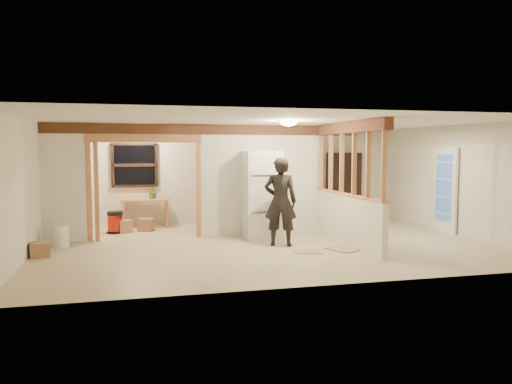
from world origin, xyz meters
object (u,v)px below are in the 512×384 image
object	(u,v)px
refrigerator	(262,195)
shop_vac	(115,222)
bookshelf	(344,186)
work_table	(145,213)
woman	(280,201)

from	to	relation	value
refrigerator	shop_vac	xyz separation A→B (m)	(-3.17, 1.41, -0.69)
refrigerator	bookshelf	world-z (taller)	refrigerator
refrigerator	work_table	size ratio (longest dim) A/B	1.70
woman	shop_vac	world-z (taller)	woman
refrigerator	work_table	bearing A→B (deg)	139.03
refrigerator	shop_vac	bearing A→B (deg)	155.93
woman	bookshelf	bearing A→B (deg)	-110.87
work_table	bookshelf	world-z (taller)	bookshelf
refrigerator	shop_vac	size ratio (longest dim) A/B	3.68
bookshelf	refrigerator	bearing A→B (deg)	-142.37
work_table	shop_vac	size ratio (longest dim) A/B	2.16
bookshelf	shop_vac	bearing A→B (deg)	-172.06
refrigerator	shop_vac	distance (m)	3.54
shop_vac	bookshelf	size ratio (longest dim) A/B	0.28
shop_vac	bookshelf	xyz separation A→B (m)	(6.11, 0.85, 0.67)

